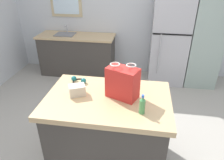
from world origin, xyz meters
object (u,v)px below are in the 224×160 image
object	(u,v)px
small_box	(77,90)
ear_defenders	(79,80)
kitchen_island	(108,130)
bottle	(142,105)
tall_cabinet	(207,32)
shopping_bag	(123,83)
refrigerator	(169,40)

from	to	relation	value
small_box	ear_defenders	size ratio (longest dim) A/B	0.87
kitchen_island	bottle	bearing A→B (deg)	-30.25
tall_cabinet	ear_defenders	xyz separation A→B (m)	(-1.89, -2.01, -0.11)
shopping_bag	bottle	bearing A→B (deg)	-50.07
ear_defenders	shopping_bag	bearing A→B (deg)	-23.25
refrigerator	ear_defenders	world-z (taller)	refrigerator
kitchen_island	bottle	xyz separation A→B (m)	(0.36, -0.21, 0.55)
bottle	ear_defenders	size ratio (longest dim) A/B	1.03
ear_defenders	bottle	bearing A→B (deg)	-32.77
bottle	refrigerator	bearing A→B (deg)	79.46
ear_defenders	kitchen_island	bearing A→B (deg)	-34.95
refrigerator	small_box	bearing A→B (deg)	-116.93
shopping_bag	small_box	size ratio (longest dim) A/B	2.22
tall_cabinet	ear_defenders	distance (m)	2.76
kitchen_island	ear_defenders	distance (m)	0.68
bottle	tall_cabinet	bearing A→B (deg)	65.67
shopping_bag	ear_defenders	bearing A→B (deg)	156.75
shopping_bag	ear_defenders	xyz separation A→B (m)	(-0.55, 0.24, -0.15)
refrigerator	small_box	size ratio (longest dim) A/B	10.28
tall_cabinet	bottle	bearing A→B (deg)	-114.33
ear_defenders	small_box	bearing A→B (deg)	-75.93
shopping_bag	bottle	distance (m)	0.34
kitchen_island	shopping_bag	size ratio (longest dim) A/B	3.52
kitchen_island	refrigerator	world-z (taller)	refrigerator
shopping_bag	small_box	distance (m)	0.50
refrigerator	tall_cabinet	xyz separation A→B (m)	(0.66, 0.00, 0.19)
tall_cabinet	shopping_bag	xyz separation A→B (m)	(-1.34, -2.24, 0.03)
bottle	ear_defenders	bearing A→B (deg)	147.23
tall_cabinet	small_box	bearing A→B (deg)	-128.63
refrigerator	tall_cabinet	size ratio (longest dim) A/B	0.82
kitchen_island	ear_defenders	size ratio (longest dim) A/B	6.81
kitchen_island	bottle	size ratio (longest dim) A/B	6.64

